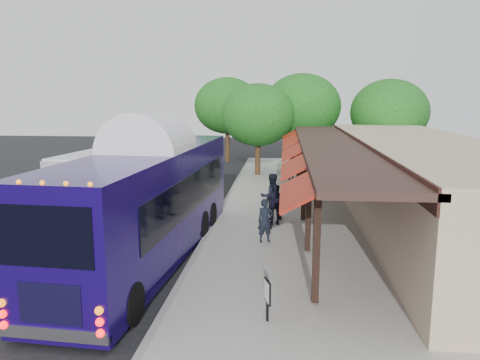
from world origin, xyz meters
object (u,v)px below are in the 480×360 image
at_px(city_bus, 125,171).
at_px(sign_board, 267,293).
at_px(coach_bus, 150,197).
at_px(ped_a, 265,221).
at_px(ped_b, 271,196).
at_px(ped_d, 291,166).
at_px(ped_c, 275,204).

bearing_deg(city_bus, sign_board, -51.16).
bearing_deg(city_bus, coach_bus, -58.31).
bearing_deg(ped_a, city_bus, 118.75).
relative_size(coach_bus, sign_board, 12.00).
distance_m(coach_bus, ped_b, 6.24).
height_order(coach_bus, ped_d, coach_bus).
height_order(city_bus, sign_board, city_bus).
relative_size(ped_b, sign_board, 1.94).
relative_size(coach_bus, ped_a, 7.73).
relative_size(coach_bus, ped_b, 6.18).
bearing_deg(sign_board, ped_b, 73.85).
bearing_deg(city_bus, ped_c, -22.40).
xyz_separation_m(ped_a, ped_d, (1.09, 12.85, 0.07)).
relative_size(city_bus, ped_b, 5.35).
height_order(ped_a, sign_board, ped_a).
height_order(coach_bus, ped_a, coach_bus).
distance_m(city_bus, ped_a, 10.25).
bearing_deg(coach_bus, ped_c, 47.99).
xyz_separation_m(ped_a, sign_board, (0.30, -6.03, -0.10)).
height_order(ped_c, ped_d, ped_d).
bearing_deg(ped_a, ped_c, 63.52).
xyz_separation_m(ped_b, ped_d, (0.96, 9.65, -0.13)).
relative_size(ped_a, ped_d, 0.92).
relative_size(city_bus, ped_a, 6.69).
bearing_deg(ped_c, sign_board, 77.29).
bearing_deg(ped_a, ped_d, 66.26).
height_order(ped_b, sign_board, ped_b).
bearing_deg(ped_b, sign_board, 70.95).
distance_m(ped_a, ped_b, 3.21).
bearing_deg(coach_bus, ped_d, 75.35).
bearing_deg(sign_board, ped_c, 72.68).
xyz_separation_m(coach_bus, ped_c, (4.07, 3.95, -1.09)).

